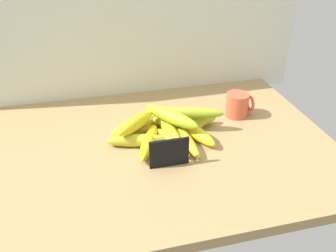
# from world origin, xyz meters

# --- Properties ---
(counter_top) EXTENTS (1.10, 0.76, 0.03)m
(counter_top) POSITION_xyz_m (0.00, 0.00, 0.01)
(counter_top) COLOR #A38453
(counter_top) RESTS_ON ground
(back_wall) EXTENTS (1.30, 0.02, 0.70)m
(back_wall) POSITION_xyz_m (0.00, 0.39, 0.35)
(back_wall) COLOR silver
(back_wall) RESTS_ON ground
(chalkboard_sign) EXTENTS (0.11, 0.02, 0.08)m
(chalkboard_sign) POSITION_xyz_m (0.03, -0.10, 0.07)
(chalkboard_sign) COLOR black
(chalkboard_sign) RESTS_ON counter_top
(coffee_mug) EXTENTS (0.09, 0.08, 0.08)m
(coffee_mug) POSITION_xyz_m (0.33, 0.12, 0.07)
(coffee_mug) COLOR #DA583A
(coffee_mug) RESTS_ON counter_top
(banana_0) EXTENTS (0.05, 0.21, 0.03)m
(banana_0) POSITION_xyz_m (0.11, -0.01, 0.05)
(banana_0) COLOR gold
(banana_0) RESTS_ON counter_top
(banana_1) EXTENTS (0.13, 0.14, 0.03)m
(banana_1) POSITION_xyz_m (0.01, 0.11, 0.05)
(banana_1) COLOR yellow
(banana_1) RESTS_ON counter_top
(banana_2) EXTENTS (0.16, 0.07, 0.03)m
(banana_2) POSITION_xyz_m (-0.04, 0.06, 0.05)
(banana_2) COLOR #A67F17
(banana_2) RESTS_ON counter_top
(banana_3) EXTENTS (0.19, 0.12, 0.04)m
(banana_3) POSITION_xyz_m (0.10, 0.09, 0.05)
(banana_3) COLOR yellow
(banana_3) RESTS_ON counter_top
(banana_4) EXTENTS (0.19, 0.07, 0.04)m
(banana_4) POSITION_xyz_m (0.14, 0.07, 0.05)
(banana_4) COLOR gold
(banana_4) RESTS_ON counter_top
(banana_5) EXTENTS (0.19, 0.07, 0.04)m
(banana_5) POSITION_xyz_m (-0.04, 0.02, 0.05)
(banana_5) COLOR gold
(banana_5) RESTS_ON counter_top
(banana_6) EXTENTS (0.06, 0.17, 0.04)m
(banana_6) POSITION_xyz_m (0.07, 0.05, 0.05)
(banana_6) COLOR gold
(banana_6) RESTS_ON counter_top
(banana_7) EXTENTS (0.15, 0.13, 0.04)m
(banana_7) POSITION_xyz_m (-0.04, 0.10, 0.05)
(banana_7) COLOR yellow
(banana_7) RESTS_ON counter_top
(banana_8) EXTENTS (0.09, 0.18, 0.03)m
(banana_8) POSITION_xyz_m (0.06, -0.01, 0.05)
(banana_8) COLOR gold
(banana_8) RESTS_ON counter_top
(banana_9) EXTENTS (0.10, 0.18, 0.04)m
(banana_9) POSITION_xyz_m (0.14, 0.02, 0.05)
(banana_9) COLOR yellow
(banana_9) RESTS_ON counter_top
(banana_10) EXTENTS (0.11, 0.19, 0.04)m
(banana_10) POSITION_xyz_m (-0.01, -0.00, 0.05)
(banana_10) COLOR yellow
(banana_10) RESTS_ON counter_top
(banana_11) EXTENTS (0.15, 0.14, 0.04)m
(banana_11) POSITION_xyz_m (-0.03, 0.06, 0.08)
(banana_11) COLOR yellow
(banana_11) RESTS_ON banana_2
(banana_12) EXTENTS (0.21, 0.10, 0.04)m
(banana_12) POSITION_xyz_m (0.14, 0.07, 0.09)
(banana_12) COLOR #A0B529
(banana_12) RESTS_ON banana_4
(banana_13) EXTENTS (0.15, 0.19, 0.04)m
(banana_13) POSITION_xyz_m (0.08, 0.06, 0.09)
(banana_13) COLOR #A9C225
(banana_13) RESTS_ON banana_6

